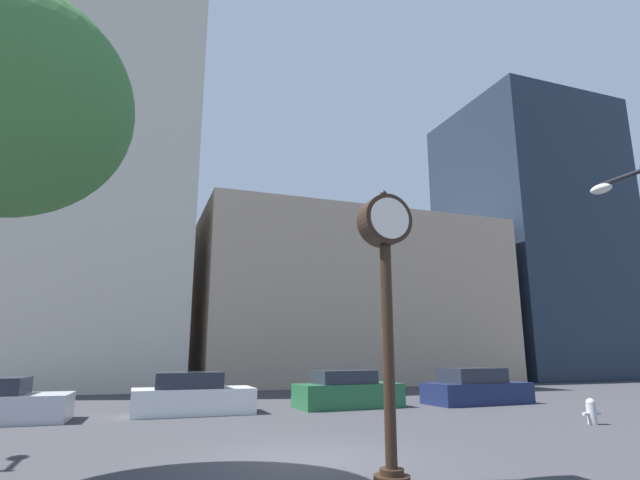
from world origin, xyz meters
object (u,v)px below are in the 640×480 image
at_px(car_green, 347,392).
at_px(car_white, 192,396).
at_px(car_navy, 476,389).
at_px(street_clock, 386,277).
at_px(fire_hydrant_near, 591,411).

bearing_deg(car_green, car_white, 177.48).
bearing_deg(car_green, car_navy, -7.64).
bearing_deg(car_green, street_clock, -112.51).
relative_size(car_green, fire_hydrant_near, 5.59).
bearing_deg(fire_hydrant_near, car_green, 126.95).
bearing_deg(street_clock, car_navy, 47.51).
xyz_separation_m(street_clock, car_white, (-2.06, 10.43, -2.72)).
relative_size(street_clock, car_navy, 1.11).
height_order(car_white, car_navy, car_navy).
height_order(street_clock, fire_hydrant_near, street_clock).
bearing_deg(street_clock, car_green, 70.61).
distance_m(car_white, car_green, 5.76).
relative_size(street_clock, car_green, 1.20).
distance_m(street_clock, car_navy, 13.90).
distance_m(car_navy, fire_hydrant_near, 6.15).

